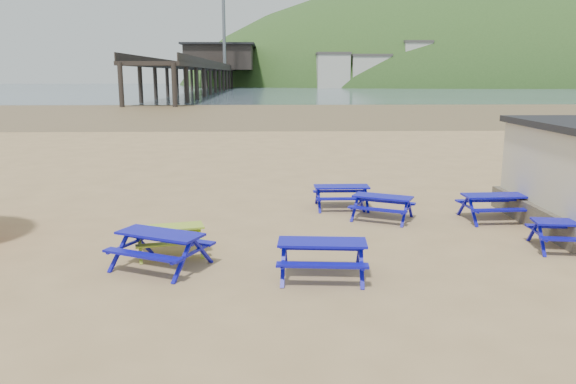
{
  "coord_description": "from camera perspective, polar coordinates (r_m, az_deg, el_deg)",
  "views": [
    {
      "loc": [
        -0.88,
        -15.14,
        4.5
      ],
      "look_at": [
        -0.37,
        1.5,
        1.0
      ],
      "focal_mm": 35.0,
      "sensor_mm": 36.0,
      "label": 1
    }
  ],
  "objects": [
    {
      "name": "picnic_table_blue_b",
      "position": [
        17.92,
        9.56,
        -1.58
      ],
      "size": [
        2.28,
        2.11,
        0.76
      ],
      "rotation": [
        0.0,
        0.0,
        -0.45
      ],
      "color": "#1809A6",
      "rests_on": "ground"
    },
    {
      "name": "picnic_table_blue_a",
      "position": [
        19.25,
        5.45,
        -0.51
      ],
      "size": [
        1.86,
        1.51,
        0.78
      ],
      "rotation": [
        0.0,
        0.0,
        0.01
      ],
      "color": "#1809A6",
      "rests_on": "ground"
    },
    {
      "name": "picnic_table_yellow",
      "position": [
        14.66,
        -11.93,
        -4.78
      ],
      "size": [
        2.01,
        1.77,
        0.72
      ],
      "rotation": [
        0.0,
        0.0,
        0.26
      ],
      "color": "#93AC22",
      "rests_on": "ground"
    },
    {
      "name": "picnic_table_blue_c",
      "position": [
        18.71,
        20.22,
        -1.49
      ],
      "size": [
        2.03,
        1.66,
        0.82
      ],
      "rotation": [
        0.0,
        0.0,
        0.04
      ],
      "color": "#1809A6",
      "rests_on": "ground"
    },
    {
      "name": "headland_town",
      "position": [
        261.54,
        18.75,
        8.09
      ],
      "size": [
        264.0,
        144.0,
        108.0
      ],
      "color": "#2D4C1E",
      "rests_on": "ground"
    },
    {
      "name": "picnic_table_blue_f",
      "position": [
        16.37,
        26.66,
        -3.98
      ],
      "size": [
        2.04,
        1.74,
        0.77
      ],
      "rotation": [
        0.0,
        0.0,
        -0.15
      ],
      "color": "#1809A6",
      "rests_on": "ground"
    },
    {
      "name": "sea",
      "position": [
        185.19,
        -1.53,
        10.47
      ],
      "size": [
        400.0,
        400.0,
        0.0
      ],
      "primitive_type": "plane",
      "color": "#455663",
      "rests_on": "ground"
    },
    {
      "name": "pier",
      "position": [
        194.12,
        -6.99,
        12.07
      ],
      "size": [
        24.0,
        220.0,
        39.29
      ],
      "color": "black",
      "rests_on": "ground"
    },
    {
      "name": "wet_sand",
      "position": [
        70.28,
        -1.07,
        8.2
      ],
      "size": [
        400.0,
        400.0,
        0.0
      ],
      "primitive_type": "plane",
      "color": "brown",
      "rests_on": "ground"
    },
    {
      "name": "picnic_table_blue_d",
      "position": [
        13.65,
        -12.8,
        -5.77
      ],
      "size": [
        2.56,
        2.38,
        0.86
      ],
      "rotation": [
        0.0,
        0.0,
        -0.45
      ],
      "color": "#1809A6",
      "rests_on": "ground"
    },
    {
      "name": "picnic_table_blue_e",
      "position": [
        12.77,
        3.48,
        -6.79
      ],
      "size": [
        2.11,
        1.75,
        0.83
      ],
      "rotation": [
        0.0,
        0.0,
        -0.08
      ],
      "color": "#1809A6",
      "rests_on": "ground"
    },
    {
      "name": "ground",
      "position": [
        15.81,
        1.5,
        -4.66
      ],
      "size": [
        400.0,
        400.0,
        0.0
      ],
      "primitive_type": "plane",
      "color": "tan",
      "rests_on": "ground"
    }
  ]
}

